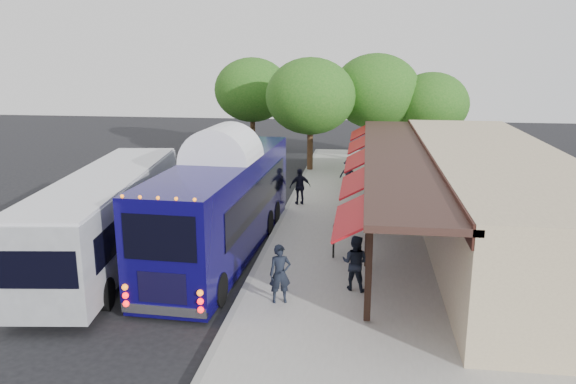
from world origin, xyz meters
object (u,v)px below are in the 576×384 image
at_px(coach_bus, 223,200).
at_px(ped_a, 280,274).
at_px(sign_board, 334,236).
at_px(city_bus, 108,214).
at_px(ped_b, 355,263).
at_px(ped_d, 349,174).
at_px(ped_c, 300,187).

height_order(coach_bus, ped_a, coach_bus).
bearing_deg(sign_board, coach_bus, 174.17).
relative_size(city_bus, sign_board, 9.90).
distance_m(ped_b, ped_d, 13.35).
height_order(ped_b, sign_board, ped_b).
height_order(ped_a, ped_c, ped_c).
height_order(city_bus, ped_a, city_bus).
bearing_deg(ped_a, ped_b, 14.01).
bearing_deg(ped_c, ped_d, -141.61).
bearing_deg(ped_b, sign_board, -56.06).
height_order(ped_a, ped_d, ped_a).
bearing_deg(coach_bus, ped_c, 75.24).
height_order(city_bus, sign_board, city_bus).
bearing_deg(sign_board, ped_b, -72.96).
bearing_deg(city_bus, coach_bus, 11.50).
bearing_deg(ped_a, sign_board, 55.51).
height_order(ped_c, ped_d, ped_c).
distance_m(ped_a, ped_c, 10.96).
xyz_separation_m(ped_a, ped_d, (1.52, 14.54, -0.08)).
bearing_deg(coach_bus, sign_board, -3.71).
xyz_separation_m(ped_b, ped_c, (-2.80, 9.73, 0.01)).
distance_m(city_bus, ped_a, 7.26).
relative_size(coach_bus, sign_board, 9.96).
distance_m(city_bus, ped_d, 14.14).
relative_size(ped_b, ped_d, 1.09).
relative_size(coach_bus, city_bus, 1.01).
bearing_deg(city_bus, ped_c, 46.19).
xyz_separation_m(coach_bus, ped_a, (2.73, -4.28, -1.01)).
relative_size(city_bus, ped_b, 6.85).
xyz_separation_m(city_bus, ped_a, (6.59, -2.98, -0.70)).
distance_m(ped_c, sign_board, 7.36).
distance_m(ped_a, ped_d, 14.62).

